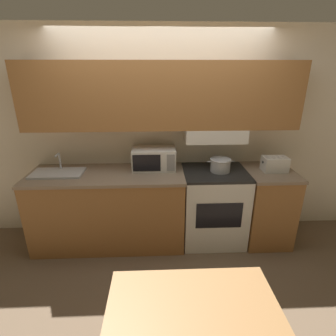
# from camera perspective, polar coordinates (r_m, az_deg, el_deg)

# --- Properties ---
(ground_plane) EXTENTS (16.00, 16.00, 0.00)m
(ground_plane) POSITION_cam_1_polar(r_m,az_deg,el_deg) (3.81, -1.15, -12.16)
(ground_plane) COLOR brown
(wall_back) EXTENTS (5.52, 0.38, 2.55)m
(wall_back) POSITION_cam_1_polar(r_m,az_deg,el_deg) (3.16, -1.03, 10.98)
(wall_back) COLOR silver
(wall_back) RESTS_ON ground_plane
(lower_counter_main) EXTENTS (1.81, 0.69, 0.93)m
(lower_counter_main) POSITION_cam_1_polar(r_m,az_deg,el_deg) (3.33, -12.64, -8.55)
(lower_counter_main) COLOR #936033
(lower_counter_main) RESTS_ON ground_plane
(lower_counter_right_stub) EXTENTS (0.56, 0.69, 0.93)m
(lower_counter_right_stub) POSITION_cam_1_polar(r_m,az_deg,el_deg) (3.55, 20.41, -7.54)
(lower_counter_right_stub) COLOR #936033
(lower_counter_right_stub) RESTS_ON ground_plane
(stove_range) EXTENTS (0.75, 0.65, 0.93)m
(stove_range) POSITION_cam_1_polar(r_m,az_deg,el_deg) (3.36, 9.78, -8.09)
(stove_range) COLOR silver
(stove_range) RESTS_ON ground_plane
(cooking_pot) EXTENTS (0.32, 0.25, 0.15)m
(cooking_pot) POSITION_cam_1_polar(r_m,az_deg,el_deg) (3.14, 11.34, 0.71)
(cooking_pot) COLOR #B7BABF
(cooking_pot) RESTS_ON stove_range
(microwave) EXTENTS (0.52, 0.33, 0.25)m
(microwave) POSITION_cam_1_polar(r_m,az_deg,el_deg) (3.16, -3.10, 2.10)
(microwave) COLOR silver
(microwave) RESTS_ON lower_counter_main
(toaster) EXTENTS (0.29, 0.18, 0.17)m
(toaster) POSITION_cam_1_polar(r_m,az_deg,el_deg) (3.34, 22.21, 0.83)
(toaster) COLOR silver
(toaster) RESTS_ON lower_counter_right_stub
(sink_basin) EXTENTS (0.58, 0.32, 0.22)m
(sink_basin) POSITION_cam_1_polar(r_m,az_deg,el_deg) (3.28, -22.89, -0.95)
(sink_basin) COLOR #B7BABF
(sink_basin) RESTS_ON lower_counter_main
(dining_table) EXTENTS (1.06, 0.81, 0.73)m
(dining_table) POSITION_cam_1_polar(r_m,az_deg,el_deg) (1.83, 5.84, -31.96)
(dining_table) COLOR #9E7042
(dining_table) RESTS_ON ground_plane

